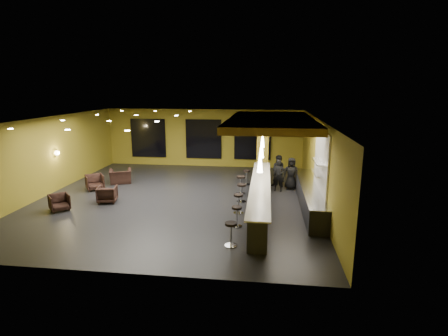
# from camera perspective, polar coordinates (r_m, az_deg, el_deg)

# --- Properties ---
(floor) EXTENTS (12.00, 13.00, 0.10)m
(floor) POSITION_cam_1_polar(r_m,az_deg,el_deg) (15.74, -7.50, -5.00)
(floor) COLOR black
(floor) RESTS_ON ground
(ceiling) EXTENTS (12.00, 13.00, 0.10)m
(ceiling) POSITION_cam_1_polar(r_m,az_deg,el_deg) (15.03, -7.91, 8.17)
(ceiling) COLOR black
(wall_back) EXTENTS (12.00, 0.10, 3.50)m
(wall_back) POSITION_cam_1_polar(r_m,az_deg,el_deg) (21.59, -3.31, 4.92)
(wall_back) COLOR olive
(wall_back) RESTS_ON floor
(wall_front) EXTENTS (12.00, 0.10, 3.50)m
(wall_front) POSITION_cam_1_polar(r_m,az_deg,el_deg) (9.32, -17.93, -6.71)
(wall_front) COLOR olive
(wall_front) RESTS_ON floor
(wall_left) EXTENTS (0.10, 13.00, 3.50)m
(wall_left) POSITION_cam_1_polar(r_m,az_deg,el_deg) (17.80, -26.91, 1.77)
(wall_left) COLOR olive
(wall_left) RESTS_ON floor
(wall_right) EXTENTS (0.10, 13.00, 3.50)m
(wall_right) POSITION_cam_1_polar(r_m,az_deg,el_deg) (14.95, 15.35, 0.82)
(wall_right) COLOR olive
(wall_right) RESTS_ON floor
(wood_soffit) EXTENTS (3.60, 8.00, 0.28)m
(wood_soffit) POSITION_cam_1_polar(r_m,az_deg,el_deg) (15.54, 7.63, 7.63)
(wood_soffit) COLOR olive
(wood_soffit) RESTS_ON ceiling
(window_left) EXTENTS (2.20, 0.06, 2.40)m
(window_left) POSITION_cam_1_polar(r_m,az_deg,el_deg) (22.38, -12.24, 4.81)
(window_left) COLOR black
(window_left) RESTS_ON wall_back
(window_center) EXTENTS (2.20, 0.06, 2.40)m
(window_center) POSITION_cam_1_polar(r_m,az_deg,el_deg) (21.49, -3.36, 4.75)
(window_center) COLOR black
(window_center) RESTS_ON wall_back
(window_right) EXTENTS (2.20, 0.06, 2.40)m
(window_right) POSITION_cam_1_polar(r_m,az_deg,el_deg) (21.16, 4.68, 4.60)
(window_right) COLOR black
(window_right) RESTS_ON wall_back
(tile_backsplash) EXTENTS (0.06, 3.20, 2.40)m
(tile_backsplash) POSITION_cam_1_polar(r_m,az_deg,el_deg) (13.92, 15.61, 0.97)
(tile_backsplash) COLOR white
(tile_backsplash) RESTS_ON wall_right
(bar_counter) EXTENTS (0.60, 8.00, 1.00)m
(bar_counter) POSITION_cam_1_polar(r_m,az_deg,el_deg) (14.14, 5.92, -4.71)
(bar_counter) COLOR black
(bar_counter) RESTS_ON floor
(bar_top) EXTENTS (0.78, 8.10, 0.05)m
(bar_top) POSITION_cam_1_polar(r_m,az_deg,el_deg) (13.99, 5.97, -2.66)
(bar_top) COLOR silver
(bar_top) RESTS_ON bar_counter
(prep_counter) EXTENTS (0.70, 6.00, 0.86)m
(prep_counter) POSITION_cam_1_polar(r_m,az_deg,el_deg) (14.75, 13.77, -4.56)
(prep_counter) COLOR black
(prep_counter) RESTS_ON floor
(prep_top) EXTENTS (0.72, 6.00, 0.03)m
(prep_top) POSITION_cam_1_polar(r_m,az_deg,el_deg) (14.62, 13.87, -2.86)
(prep_top) COLOR silver
(prep_top) RESTS_ON prep_counter
(wall_shelf_lower) EXTENTS (0.30, 1.50, 0.03)m
(wall_shelf_lower) POSITION_cam_1_polar(r_m,az_deg,el_deg) (13.79, 15.06, -0.81)
(wall_shelf_lower) COLOR silver
(wall_shelf_lower) RESTS_ON wall_right
(wall_shelf_upper) EXTENTS (0.30, 1.50, 0.03)m
(wall_shelf_upper) POSITION_cam_1_polar(r_m,az_deg,el_deg) (13.70, 15.17, 1.02)
(wall_shelf_upper) COLOR silver
(wall_shelf_upper) RESTS_ON wall_right
(column) EXTENTS (0.60, 0.60, 3.50)m
(column) POSITION_cam_1_polar(r_m,az_deg,el_deg) (18.33, 6.33, 3.40)
(column) COLOR olive
(column) RESTS_ON floor
(wall_sconce) EXTENTS (0.22, 0.22, 0.22)m
(wall_sconce) POSITION_cam_1_polar(r_m,az_deg,el_deg) (18.11, -25.61, 2.23)
(wall_sconce) COLOR #FFE5B2
(wall_sconce) RESTS_ON wall_left
(pendant_0) EXTENTS (0.20, 0.20, 0.70)m
(pendant_0) POSITION_cam_1_polar(r_m,az_deg,el_deg) (11.73, 5.91, 0.94)
(pendant_0) COLOR white
(pendant_0) RESTS_ON wood_soffit
(pendant_1) EXTENTS (0.20, 0.20, 0.70)m
(pendant_1) POSITION_cam_1_polar(r_m,az_deg,el_deg) (14.19, 6.14, 3.04)
(pendant_1) COLOR white
(pendant_1) RESTS_ON wood_soffit
(pendant_2) EXTENTS (0.20, 0.20, 0.70)m
(pendant_2) POSITION_cam_1_polar(r_m,az_deg,el_deg) (16.65, 6.30, 4.52)
(pendant_2) COLOR white
(pendant_2) RESTS_ON wood_soffit
(staff_a) EXTENTS (0.60, 0.45, 1.51)m
(staff_a) POSITION_cam_1_polar(r_m,az_deg,el_deg) (16.57, 8.94, -1.23)
(staff_a) COLOR black
(staff_a) RESTS_ON floor
(staff_b) EXTENTS (0.85, 0.70, 1.58)m
(staff_b) POSITION_cam_1_polar(r_m,az_deg,el_deg) (17.28, 9.00, -0.52)
(staff_b) COLOR black
(staff_b) RESTS_ON floor
(staff_c) EXTENTS (0.78, 0.53, 1.54)m
(staff_c) POSITION_cam_1_polar(r_m,az_deg,el_deg) (16.99, 10.91, -0.90)
(staff_c) COLOR black
(staff_c) RESTS_ON floor
(armchair_a) EXTENTS (1.02, 1.02, 0.66)m
(armchair_a) POSITION_cam_1_polar(r_m,az_deg,el_deg) (15.41, -25.28, -5.09)
(armchair_a) COLOR black
(armchair_a) RESTS_ON floor
(armchair_b) EXTENTS (0.91, 0.92, 0.71)m
(armchair_b) POSITION_cam_1_polar(r_m,az_deg,el_deg) (15.72, -18.52, -4.07)
(armchair_b) COLOR black
(armchair_b) RESTS_ON floor
(armchair_c) EXTENTS (1.10, 1.11, 0.73)m
(armchair_c) POSITION_cam_1_polar(r_m,az_deg,el_deg) (17.83, -20.34, -2.18)
(armchair_c) COLOR black
(armchair_c) RESTS_ON floor
(armchair_d) EXTENTS (1.36, 1.29, 0.70)m
(armchair_d) POSITION_cam_1_polar(r_m,az_deg,el_deg) (18.64, -16.53, -1.30)
(armchair_d) COLOR black
(armchair_d) RESTS_ON floor
(bar_stool_0) EXTENTS (0.39, 0.39, 0.77)m
(bar_stool_0) POSITION_cam_1_polar(r_m,az_deg,el_deg) (10.88, 1.13, -10.26)
(bar_stool_0) COLOR silver
(bar_stool_0) RESTS_ON floor
(bar_stool_1) EXTENTS (0.38, 0.38, 0.74)m
(bar_stool_1) POSITION_cam_1_polar(r_m,az_deg,el_deg) (12.33, 2.10, -7.49)
(bar_stool_1) COLOR silver
(bar_stool_1) RESTS_ON floor
(bar_stool_2) EXTENTS (0.39, 0.39, 0.78)m
(bar_stool_2) POSITION_cam_1_polar(r_m,az_deg,el_deg) (13.58, 2.37, -5.42)
(bar_stool_2) COLOR silver
(bar_stool_2) RESTS_ON floor
(bar_stool_3) EXTENTS (0.40, 0.40, 0.79)m
(bar_stool_3) POSITION_cam_1_polar(r_m,az_deg,el_deg) (14.90, 2.87, -3.70)
(bar_stool_3) COLOR silver
(bar_stool_3) RESTS_ON floor
(bar_stool_4) EXTENTS (0.43, 0.43, 0.84)m
(bar_stool_4) POSITION_cam_1_polar(r_m,az_deg,el_deg) (16.03, 2.76, -2.37)
(bar_stool_4) COLOR silver
(bar_stool_4) RESTS_ON floor
(bar_stool_5) EXTENTS (0.38, 0.38, 0.76)m
(bar_stool_5) POSITION_cam_1_polar(r_m,az_deg,el_deg) (17.54, 3.69, -1.21)
(bar_stool_5) COLOR silver
(bar_stool_5) RESTS_ON floor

